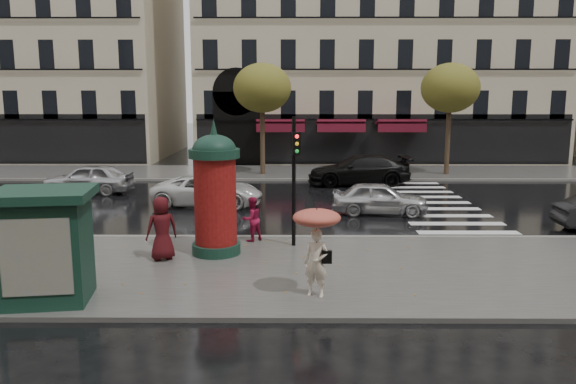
{
  "coord_description": "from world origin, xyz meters",
  "views": [
    {
      "loc": [
        -0.27,
        -15.35,
        4.84
      ],
      "look_at": [
        -0.38,
        1.5,
        1.9
      ],
      "focal_mm": 35.0,
      "sensor_mm": 36.0,
      "label": 1
    }
  ],
  "objects_px": {
    "car_far_silver": "(88,179)",
    "traffic_light": "(295,169)",
    "morris_column": "(215,190)",
    "car_silver": "(380,198)",
    "woman_red": "(252,219)",
    "car_white": "(208,191)",
    "woman_umbrella": "(317,237)",
    "car_black": "(359,170)",
    "newsstand": "(46,244)",
    "man_burgundy": "(162,228)"
  },
  "relations": [
    {
      "from": "morris_column",
      "to": "car_silver",
      "type": "bearing_deg",
      "value": 46.53
    },
    {
      "from": "traffic_light",
      "to": "car_white",
      "type": "xyz_separation_m",
      "value": [
        -3.77,
        7.04,
        -1.91
      ]
    },
    {
      "from": "car_black",
      "to": "traffic_light",
      "type": "bearing_deg",
      "value": -20.27
    },
    {
      "from": "woman_red",
      "to": "morris_column",
      "type": "xyz_separation_m",
      "value": [
        -0.97,
        -1.44,
        1.2
      ]
    },
    {
      "from": "car_far_silver",
      "to": "traffic_light",
      "type": "bearing_deg",
      "value": 47.05
    },
    {
      "from": "morris_column",
      "to": "car_white",
      "type": "xyz_separation_m",
      "value": [
        -1.42,
        7.86,
        -1.38
      ]
    },
    {
      "from": "man_burgundy",
      "to": "traffic_light",
      "type": "height_order",
      "value": "traffic_light"
    },
    {
      "from": "newsstand",
      "to": "car_far_silver",
      "type": "bearing_deg",
      "value": 106.49
    },
    {
      "from": "car_black",
      "to": "man_burgundy",
      "type": "bearing_deg",
      "value": -31.98
    },
    {
      "from": "woman_umbrella",
      "to": "car_black",
      "type": "height_order",
      "value": "woman_umbrella"
    },
    {
      "from": "newsstand",
      "to": "car_black",
      "type": "distance_m",
      "value": 19.98
    },
    {
      "from": "morris_column",
      "to": "car_silver",
      "type": "xyz_separation_m",
      "value": [
        5.85,
        6.17,
        -1.39
      ]
    },
    {
      "from": "newsstand",
      "to": "car_black",
      "type": "height_order",
      "value": "newsstand"
    },
    {
      "from": "woman_red",
      "to": "car_white",
      "type": "distance_m",
      "value": 6.86
    },
    {
      "from": "traffic_light",
      "to": "car_far_silver",
      "type": "relative_size",
      "value": 0.94
    },
    {
      "from": "woman_red",
      "to": "car_white",
      "type": "xyz_separation_m",
      "value": [
        -2.39,
        6.43,
        -0.18
      ]
    },
    {
      "from": "traffic_light",
      "to": "car_white",
      "type": "relative_size",
      "value": 0.84
    },
    {
      "from": "man_burgundy",
      "to": "car_black",
      "type": "relative_size",
      "value": 0.34
    },
    {
      "from": "woman_umbrella",
      "to": "car_far_silver",
      "type": "relative_size",
      "value": 0.5
    },
    {
      "from": "man_burgundy",
      "to": "morris_column",
      "type": "height_order",
      "value": "morris_column"
    },
    {
      "from": "newsstand",
      "to": "car_far_silver",
      "type": "height_order",
      "value": "newsstand"
    },
    {
      "from": "car_white",
      "to": "car_far_silver",
      "type": "bearing_deg",
      "value": 68.91
    },
    {
      "from": "traffic_light",
      "to": "newsstand",
      "type": "relative_size",
      "value": 1.55
    },
    {
      "from": "newsstand",
      "to": "woman_red",
      "type": "bearing_deg",
      "value": 51.34
    },
    {
      "from": "morris_column",
      "to": "car_far_silver",
      "type": "distance_m",
      "value": 13.47
    },
    {
      "from": "man_burgundy",
      "to": "traffic_light",
      "type": "bearing_deg",
      "value": 173.37
    },
    {
      "from": "man_burgundy",
      "to": "car_far_silver",
      "type": "bearing_deg",
      "value": -89.56
    },
    {
      "from": "traffic_light",
      "to": "car_white",
      "type": "bearing_deg",
      "value": 118.19
    },
    {
      "from": "woman_red",
      "to": "car_silver",
      "type": "bearing_deg",
      "value": -175.03
    },
    {
      "from": "man_burgundy",
      "to": "traffic_light",
      "type": "distance_m",
      "value": 4.37
    },
    {
      "from": "traffic_light",
      "to": "car_black",
      "type": "bearing_deg",
      "value": 74.63
    },
    {
      "from": "morris_column",
      "to": "car_black",
      "type": "distance_m",
      "value": 15.0
    },
    {
      "from": "morris_column",
      "to": "traffic_light",
      "type": "relative_size",
      "value": 0.99
    },
    {
      "from": "morris_column",
      "to": "traffic_light",
      "type": "height_order",
      "value": "traffic_light"
    },
    {
      "from": "car_black",
      "to": "car_white",
      "type": "bearing_deg",
      "value": -56.18
    },
    {
      "from": "car_silver",
      "to": "car_far_silver",
      "type": "height_order",
      "value": "car_far_silver"
    },
    {
      "from": "car_far_silver",
      "to": "woman_red",
      "type": "bearing_deg",
      "value": 44.63
    },
    {
      "from": "woman_umbrella",
      "to": "newsstand",
      "type": "bearing_deg",
      "value": -176.8
    },
    {
      "from": "morris_column",
      "to": "car_white",
      "type": "relative_size",
      "value": 0.84
    },
    {
      "from": "morris_column",
      "to": "newsstand",
      "type": "xyz_separation_m",
      "value": [
        -3.35,
        -3.96,
        -0.59
      ]
    },
    {
      "from": "car_silver",
      "to": "car_black",
      "type": "relative_size",
      "value": 0.71
    },
    {
      "from": "woman_umbrella",
      "to": "car_far_silver",
      "type": "xyz_separation_m",
      "value": [
        -10.61,
        14.55,
        -0.81
      ]
    },
    {
      "from": "woman_umbrella",
      "to": "car_black",
      "type": "bearing_deg",
      "value": 80.02
    },
    {
      "from": "woman_umbrella",
      "to": "newsstand",
      "type": "relative_size",
      "value": 0.83
    },
    {
      "from": "car_silver",
      "to": "car_white",
      "type": "bearing_deg",
      "value": 82.87
    },
    {
      "from": "woman_red",
      "to": "car_silver",
      "type": "height_order",
      "value": "woman_red"
    },
    {
      "from": "man_burgundy",
      "to": "car_white",
      "type": "bearing_deg",
      "value": -118.33
    },
    {
      "from": "morris_column",
      "to": "car_white",
      "type": "distance_m",
      "value": 8.11
    },
    {
      "from": "woman_red",
      "to": "car_far_silver",
      "type": "height_order",
      "value": "woman_red"
    },
    {
      "from": "morris_column",
      "to": "car_white",
      "type": "bearing_deg",
      "value": 100.24
    }
  ]
}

